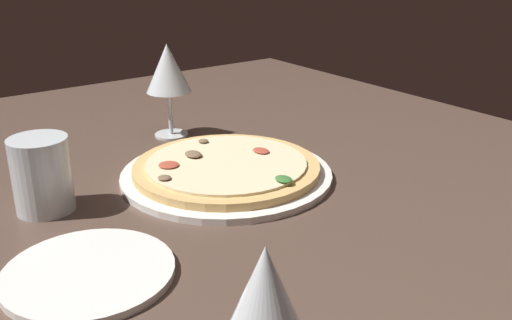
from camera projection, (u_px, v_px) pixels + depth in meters
dining_table at (285, 192)px, 87.96cm from camera, size 150.00×110.00×4.00cm
pizza_main at (226, 170)px, 87.54cm from camera, size 31.91×31.91×3.30cm
wine_glass_far at (265, 317)px, 36.62cm from camera, size 7.32×7.32×16.91cm
wine_glass_near at (168, 71)px, 102.04cm from camera, size 7.99×7.99×16.85cm
water_glass at (43, 180)px, 76.11cm from camera, size 7.69×7.69×10.13cm
side_plate at (89, 273)px, 62.26cm from camera, size 18.54×18.54×0.90cm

